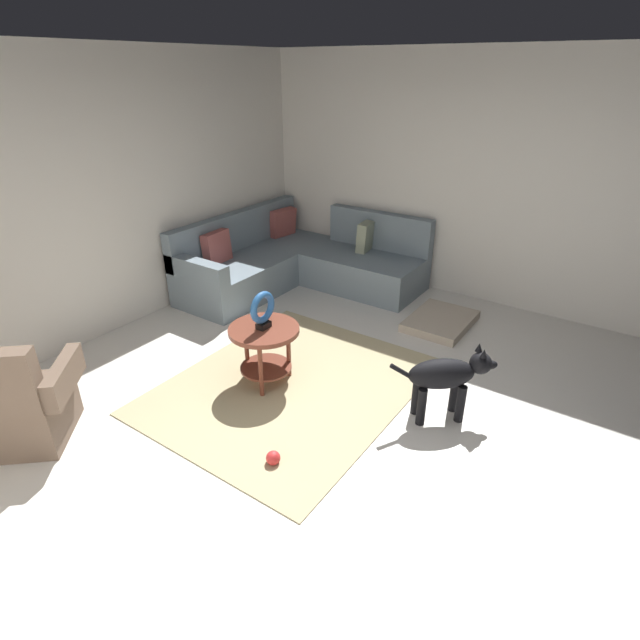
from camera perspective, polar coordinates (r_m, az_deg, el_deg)
ground_plane at (r=4.03m, az=3.47°, el=-12.28°), size 6.00×6.00×0.10m
wall_back at (r=5.38m, az=-24.52°, el=12.31°), size 6.00×0.12×2.70m
wall_right at (r=5.97m, az=19.27°, el=14.45°), size 0.12×6.00×2.70m
area_rug at (r=4.42m, az=-3.31°, el=-7.44°), size 2.30×1.90×0.01m
sectional_couch at (r=6.31m, az=-2.65°, el=6.48°), size 2.20×2.25×0.88m
armchair at (r=4.24m, az=-31.26°, el=-8.31°), size 0.98×1.00×0.88m
side_table at (r=4.27m, az=-6.34°, el=-2.34°), size 0.60×0.60×0.54m
torus_sculpture at (r=4.14m, az=-6.55°, el=1.22°), size 0.28×0.08×0.33m
dog_bed_mat at (r=5.54m, az=13.54°, el=-0.12°), size 0.80×0.60×0.09m
dog at (r=3.97m, az=14.22°, el=-6.23°), size 0.60×0.67×0.63m
dog_toy_ball at (r=3.64m, az=-5.35°, el=-15.36°), size 0.10×0.10×0.10m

